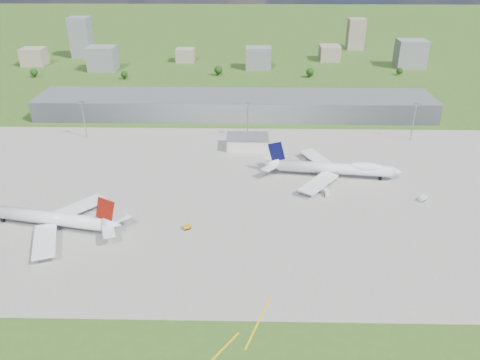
{
  "coord_description": "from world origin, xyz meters",
  "views": [
    {
      "loc": [
        10.84,
        -179.91,
        121.59
      ],
      "look_at": [
        6.42,
        37.37,
        9.0
      ],
      "focal_mm": 35.0,
      "sensor_mm": 36.0,
      "label": 1
    }
  ],
  "objects_px": {
    "airliner_blue_quad": "(335,168)",
    "van_white_far": "(423,199)",
    "tug_yellow": "(187,227)",
    "van_white_near": "(327,193)",
    "airliner_red_twin": "(51,219)"
  },
  "relations": [
    {
      "from": "airliner_blue_quad",
      "to": "van_white_far",
      "type": "relative_size",
      "value": 14.71
    },
    {
      "from": "airliner_blue_quad",
      "to": "airliner_red_twin",
      "type": "bearing_deg",
      "value": -151.7
    },
    {
      "from": "tug_yellow",
      "to": "van_white_near",
      "type": "bearing_deg",
      "value": -1.32
    },
    {
      "from": "tug_yellow",
      "to": "van_white_near",
      "type": "distance_m",
      "value": 78.03
    },
    {
      "from": "airliner_red_twin",
      "to": "airliner_blue_quad",
      "type": "distance_m",
      "value": 151.71
    },
    {
      "from": "airliner_blue_quad",
      "to": "van_white_far",
      "type": "height_order",
      "value": "airliner_blue_quad"
    },
    {
      "from": "van_white_near",
      "to": "airliner_red_twin",
      "type": "bearing_deg",
      "value": 99.88
    },
    {
      "from": "airliner_red_twin",
      "to": "airliner_blue_quad",
      "type": "bearing_deg",
      "value": -147.29
    },
    {
      "from": "airliner_red_twin",
      "to": "van_white_near",
      "type": "xyz_separation_m",
      "value": [
        133.7,
        34.57,
        -3.97
      ]
    },
    {
      "from": "airliner_blue_quad",
      "to": "van_white_far",
      "type": "xyz_separation_m",
      "value": [
        41.75,
        -26.2,
        -4.32
      ]
    },
    {
      "from": "airliner_blue_quad",
      "to": "van_white_far",
      "type": "distance_m",
      "value": 49.48
    },
    {
      "from": "van_white_near",
      "to": "van_white_far",
      "type": "relative_size",
      "value": 1.09
    },
    {
      "from": "van_white_near",
      "to": "van_white_far",
      "type": "xyz_separation_m",
      "value": [
        49.09,
        -4.88,
        -0.12
      ]
    },
    {
      "from": "van_white_far",
      "to": "airliner_blue_quad",
      "type": "bearing_deg",
      "value": 108.49
    },
    {
      "from": "airliner_blue_quad",
      "to": "van_white_near",
      "type": "bearing_deg",
      "value": -102.31
    }
  ]
}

